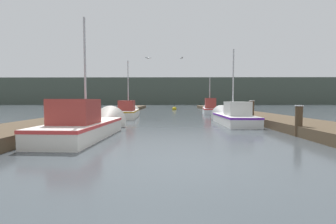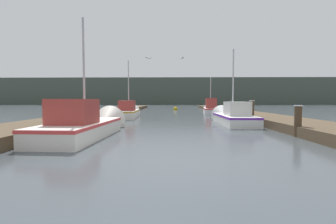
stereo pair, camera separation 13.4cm
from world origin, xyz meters
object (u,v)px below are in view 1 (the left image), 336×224
Objects in this scene: fishing_boat_0 at (91,124)px; channel_buoy at (174,109)px; mooring_piling_0 at (299,121)px; mooring_piling_1 at (208,106)px; mooring_piling_3 at (226,110)px; mooring_piling_2 at (252,112)px; fishing_boat_3 at (209,109)px; fishing_boat_1 at (231,116)px; fishing_boat_2 at (129,112)px; seagull_1 at (148,58)px; seagull_lead at (181,58)px.

channel_buoy is (3.77, 22.26, -0.27)m from fishing_boat_0.
mooring_piling_0 is 1.02× the size of mooring_piling_1.
mooring_piling_0 reaches higher than mooring_piling_3.
mooring_piling_2 is (8.14, 4.66, 0.26)m from fishing_boat_0.
channel_buoy is at bearing 154.68° from mooring_piling_1.
mooring_piling_2 is at bearing 31.95° from fishing_boat_0.
mooring_piling_0 is at bearing -81.17° from fishing_boat_3.
fishing_boat_0 reaches higher than mooring_piling_2.
mooring_piling_1 is at bearing 70.46° from fishing_boat_0.
mooring_piling_2 reaches higher than mooring_piling_3.
channel_buoy is at bearing 100.89° from mooring_piling_0.
mooring_piling_3 is (-0.02, -9.76, -0.10)m from mooring_piling_1.
fishing_boat_1 is 4.49× the size of mooring_piling_0.
fishing_boat_3 is at bearing 65.46° from fishing_boat_0.
fishing_boat_1 is 0.95× the size of fishing_boat_2.
fishing_boat_1 reaches higher than mooring_piling_0.
fishing_boat_2 is at bearing -106.63° from channel_buoy.
seagull_1 is at bearing 83.76° from fishing_boat_0.
fishing_boat_0 is 1.06× the size of fishing_boat_1.
fishing_boat_1 is at bearing -70.21° from seagull_1.
fishing_boat_2 is at bearing -126.46° from mooring_piling_1.
mooring_piling_0 is 5.02m from mooring_piling_2.
fishing_boat_1 is at bearing -35.87° from fishing_boat_2.
mooring_piling_0 is at bearing -178.85° from seagull_lead.
fishing_boat_2 is 5.87× the size of mooring_piling_3.
mooring_piling_0 is at bearing -89.81° from mooring_piling_1.
fishing_boat_0 reaches higher than mooring_piling_0.
mooring_piling_0 is 1.11× the size of channel_buoy.
fishing_boat_2 is (-7.05, 4.46, 0.05)m from fishing_boat_1.
fishing_boat_3 is 4.89× the size of channel_buoy.
fishing_boat_0 is 4.86× the size of mooring_piling_1.
mooring_piling_1 is at bearing 90.31° from mooring_piling_2.
fishing_boat_1 is at bearing 103.71° from mooring_piling_0.
fishing_boat_1 is (6.90, 4.66, -0.03)m from fishing_boat_0.
fishing_boat_0 reaches higher than fishing_boat_1.
fishing_boat_3 reaches higher than mooring_piling_2.
fishing_boat_0 is at bearing -111.72° from mooring_piling_1.
fishing_boat_3 reaches higher than channel_buoy.
fishing_boat_1 is 4.97× the size of channel_buoy.
seagull_lead reaches higher than mooring_piling_3.
mooring_piling_0 is (1.22, -5.02, 0.21)m from fishing_boat_1.
seagull_lead is at bearing -111.93° from mooring_piling_1.
mooring_piling_0 is at bearing -79.11° from channel_buoy.
mooring_piling_0 is 12.42m from seagull_lead.
fishing_boat_1 is 1.27m from mooring_piling_2.
fishing_boat_1 reaches higher than mooring_piling_1.
mooring_piling_0 is 10.82m from mooring_piling_3.
fishing_boat_3 is at bearing 94.86° from mooring_piling_2.
fishing_boat_3 is 5.76m from mooring_piling_1.
seagull_lead is at bearing 114.99° from fishing_boat_1.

